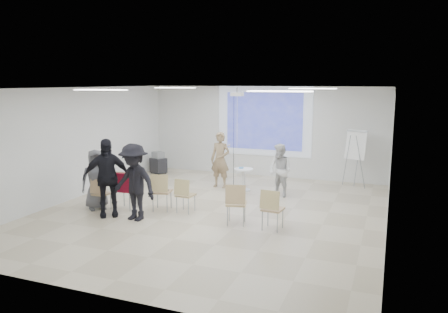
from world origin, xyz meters
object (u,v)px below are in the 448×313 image
(chair_far_left, at_px, (100,192))
(chair_left_inner, at_px, (161,189))
(av_cart, at_px, (158,163))
(chair_right_inner, at_px, (236,201))
(chair_right_far, at_px, (272,206))
(laptop, at_px, (162,190))
(player_right, at_px, (280,168))
(pedestal_table, at_px, (243,178))
(player_left, at_px, (220,156))
(audience_left, at_px, (106,172))
(audience_outer, at_px, (96,176))
(audience_mid, at_px, (134,177))
(chair_center, at_px, (184,193))
(flipchart_easel, at_px, (356,145))
(chair_left_mid, at_px, (125,187))

(chair_far_left, distance_m, chair_left_inner, 1.52)
(chair_left_inner, bearing_deg, av_cart, 108.40)
(chair_right_inner, xyz_separation_m, av_cart, (-4.38, 4.27, -0.21))
(chair_right_far, relative_size, laptop, 2.63)
(player_right, bearing_deg, pedestal_table, -162.12)
(player_left, relative_size, player_right, 1.17)
(audience_left, xyz_separation_m, audience_outer, (-0.61, 0.39, -0.22))
(audience_mid, xyz_separation_m, av_cart, (-2.08, 4.74, -0.66))
(chair_left_inner, height_order, laptop, chair_left_inner)
(pedestal_table, bearing_deg, chair_right_inner, -74.43)
(audience_left, relative_size, audience_outer, 1.27)
(pedestal_table, height_order, chair_center, chair_center)
(chair_right_far, height_order, audience_left, audience_left)
(chair_center, distance_m, chair_right_inner, 1.54)
(player_right, xyz_separation_m, chair_center, (-1.78, -2.35, -0.31))
(audience_left, bearing_deg, player_left, 32.20)
(pedestal_table, relative_size, chair_right_inner, 0.72)
(chair_far_left, bearing_deg, player_left, 60.87)
(pedestal_table, relative_size, player_left, 0.36)
(player_right, relative_size, chair_far_left, 2.04)
(player_right, bearing_deg, chair_right_far, -50.66)
(chair_left_inner, height_order, chair_right_far, chair_left_inner)
(chair_center, xyz_separation_m, laptop, (-0.62, 0.04, 0.00))
(player_left, height_order, chair_left_inner, player_left)
(player_right, relative_size, chair_right_inner, 1.72)
(av_cart, bearing_deg, pedestal_table, 4.06)
(flipchart_easel, bearing_deg, laptop, -114.42)
(chair_center, xyz_separation_m, chair_right_far, (2.30, -0.47, 0.03))
(chair_right_far, bearing_deg, laptop, 175.37)
(chair_far_left, xyz_separation_m, chair_right_inner, (3.52, 0.13, 0.09))
(laptop, bearing_deg, player_right, -148.09)
(chair_center, relative_size, chair_right_far, 0.94)
(pedestal_table, xyz_separation_m, chair_right_far, (1.66, -3.05, 0.16))
(chair_left_inner, bearing_deg, flipchart_easel, 33.53)
(chair_left_mid, bearing_deg, audience_left, -103.76)
(player_right, relative_size, audience_mid, 0.81)
(player_right, distance_m, chair_left_mid, 4.21)
(chair_left_mid, relative_size, audience_mid, 0.49)
(flipchart_easel, bearing_deg, chair_right_inner, -93.84)
(player_left, height_order, av_cart, player_left)
(player_right, height_order, audience_mid, audience_mid)
(chair_right_far, relative_size, audience_left, 0.43)
(pedestal_table, bearing_deg, player_left, 166.71)
(player_left, distance_m, chair_right_far, 4.08)
(chair_left_inner, relative_size, av_cart, 1.24)
(player_right, xyz_separation_m, audience_left, (-3.37, -3.22, 0.25))
(chair_right_inner, relative_size, audience_mid, 0.47)
(pedestal_table, relative_size, chair_right_far, 0.75)
(audience_mid, height_order, audience_outer, audience_mid)
(chair_center, bearing_deg, laptop, 179.41)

